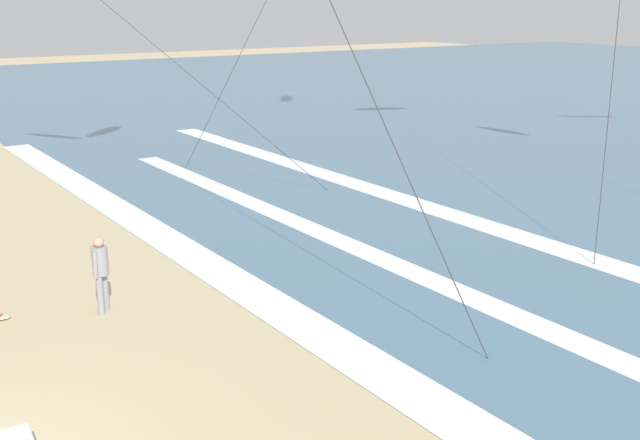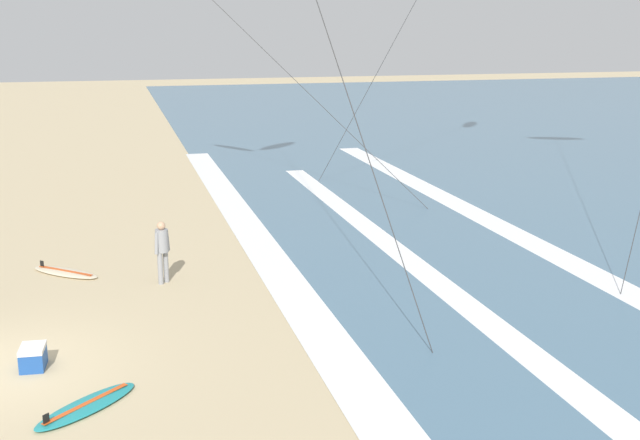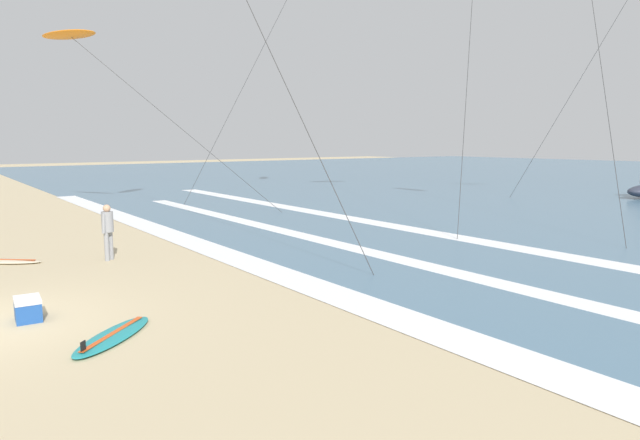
{
  "view_description": "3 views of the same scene",
  "coord_description": "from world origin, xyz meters",
  "px_view_note": "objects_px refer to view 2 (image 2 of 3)",
  "views": [
    {
      "loc": [
        9.76,
        -0.98,
        6.05
      ],
      "look_at": [
        1.03,
        4.96,
        3.01
      ],
      "focal_mm": 42.73,
      "sensor_mm": 36.0,
      "label": 1
    },
    {
      "loc": [
        14.89,
        2.41,
        6.38
      ],
      "look_at": [
        2.03,
        5.8,
        3.06
      ],
      "focal_mm": 44.28,
      "sensor_mm": 36.0,
      "label": 2
    },
    {
      "loc": [
        11.39,
        -0.81,
        3.37
      ],
      "look_at": [
        0.54,
        7.21,
        1.42
      ],
      "focal_mm": 30.65,
      "sensor_mm": 36.0,
      "label": 3
    }
  ],
  "objects_px": {
    "surfboard_near_water": "(65,272)",
    "surfboard_foreground_flat": "(87,406)",
    "surfer_left_near": "(162,247)",
    "cooler_box": "(33,357)"
  },
  "relations": [
    {
      "from": "surfboard_foreground_flat",
      "to": "surfboard_near_water",
      "type": "bearing_deg",
      "value": -174.84
    },
    {
      "from": "surfboard_foreground_flat",
      "to": "cooler_box",
      "type": "relative_size",
      "value": 3.06
    },
    {
      "from": "surfboard_near_water",
      "to": "cooler_box",
      "type": "bearing_deg",
      "value": -2.89
    },
    {
      "from": "surfer_left_near",
      "to": "surfboard_foreground_flat",
      "type": "distance_m",
      "value": 6.76
    },
    {
      "from": "surfboard_near_water",
      "to": "surfboard_foreground_flat",
      "type": "bearing_deg",
      "value": 5.16
    },
    {
      "from": "surfer_left_near",
      "to": "surfboard_near_water",
      "type": "xyz_separation_m",
      "value": [
        -1.41,
        -2.45,
        -0.91
      ]
    },
    {
      "from": "surfboard_near_water",
      "to": "cooler_box",
      "type": "distance_m",
      "value": 5.94
    },
    {
      "from": "surfer_left_near",
      "to": "cooler_box",
      "type": "height_order",
      "value": "surfer_left_near"
    },
    {
      "from": "surfboard_near_water",
      "to": "surfboard_foreground_flat",
      "type": "distance_m",
      "value": 7.91
    },
    {
      "from": "surfboard_near_water",
      "to": "surfboard_foreground_flat",
      "type": "height_order",
      "value": "same"
    }
  ]
}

